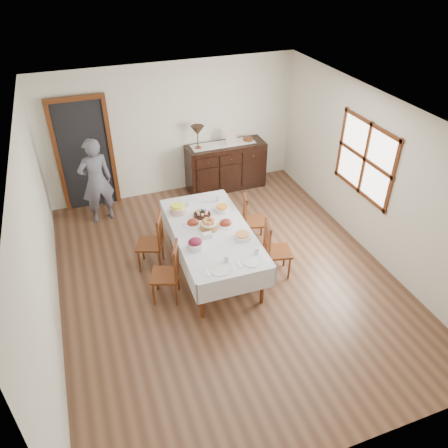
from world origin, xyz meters
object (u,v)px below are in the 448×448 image
object	(u,v)px
dining_table	(212,235)
chair_right_near	(275,249)
chair_left_near	(168,272)
sideboard	(226,166)
chair_right_far	(252,219)
chair_left_far	(153,241)
table_lamp	(198,131)
person	(96,178)

from	to	relation	value
dining_table	chair_right_near	distance (m)	0.99
chair_left_near	sideboard	xyz separation A→B (m)	(1.93, 2.85, 0.00)
dining_table	chair_right_far	distance (m)	1.04
dining_table	sideboard	xyz separation A→B (m)	(1.13, 2.46, -0.19)
chair_left_far	table_lamp	xyz separation A→B (m)	(1.41, 2.07, 0.83)
chair_left_far	sideboard	bearing A→B (deg)	157.16
sideboard	person	distance (m)	2.66
chair_left_far	table_lamp	distance (m)	2.63
chair_right_near	chair_left_far	bearing A→B (deg)	77.65
chair_left_far	chair_right_near	distance (m)	1.91
chair_left_far	sideboard	distance (m)	2.85
chair_left_near	person	distance (m)	2.61
chair_left_near	chair_right_near	size ratio (longest dim) A/B	1.00
person	table_lamp	xyz separation A→B (m)	(2.03, 0.38, 0.45)
chair_right_near	person	world-z (taller)	person
dining_table	chair_right_near	xyz separation A→B (m)	(0.87, -0.42, -0.20)
chair_left_far	chair_right_near	size ratio (longest dim) A/B	1.02
person	table_lamp	size ratio (longest dim) A/B	3.77
dining_table	table_lamp	xyz separation A→B (m)	(0.56, 2.48, 0.64)
chair_right_far	person	xyz separation A→B (m)	(-2.35, 1.61, 0.40)
chair_left_far	sideboard	world-z (taller)	chair_left_far
table_lamp	person	bearing A→B (deg)	-169.44
dining_table	chair_left_near	distance (m)	0.91
dining_table	sideboard	bearing A→B (deg)	66.45
chair_right_far	table_lamp	bearing A→B (deg)	24.10
chair_right_near	table_lamp	world-z (taller)	table_lamp
dining_table	chair_right_far	xyz separation A→B (m)	(0.88, 0.49, -0.22)
dining_table	chair_right_near	world-z (taller)	chair_right_near
dining_table	person	xyz separation A→B (m)	(-1.47, 2.10, 0.19)
chair_left_near	chair_right_near	distance (m)	1.67
chair_right_far	sideboard	xyz separation A→B (m)	(0.25, 1.97, 0.02)
sideboard	dining_table	bearing A→B (deg)	-114.75
dining_table	chair_left_far	size ratio (longest dim) A/B	2.33
sideboard	table_lamp	xyz separation A→B (m)	(-0.57, 0.02, 0.84)
chair_left_near	table_lamp	xyz separation A→B (m)	(1.36, 2.87, 0.84)
chair_right_far	person	world-z (taller)	person
chair_right_near	person	bearing A→B (deg)	56.32
chair_left_far	chair_right_far	xyz separation A→B (m)	(1.73, 0.08, -0.03)
dining_table	chair_left_near	xyz separation A→B (m)	(-0.80, -0.39, -0.20)
chair_right_far	sideboard	distance (m)	1.98
sideboard	table_lamp	world-z (taller)	table_lamp
chair_left_near	person	size ratio (longest dim) A/B	0.55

